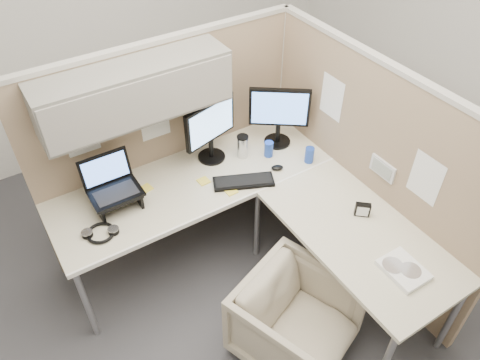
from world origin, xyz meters
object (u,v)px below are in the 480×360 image
desk (253,207)px  keyboard (244,182)px  office_chair (296,318)px  monitor_left (210,127)px

desk → keyboard: keyboard is taller
desk → keyboard: bearing=75.6°
office_chair → desk: bearing=60.8°
monitor_left → keyboard: (0.05, -0.36, -0.26)m
office_chair → keyboard: 0.97m
desk → monitor_left: size_ratio=4.29×
office_chair → monitor_left: bearing=64.9°
monitor_left → office_chair: bearing=-110.4°
desk → monitor_left: bearing=89.6°
monitor_left → keyboard: monitor_left is taller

